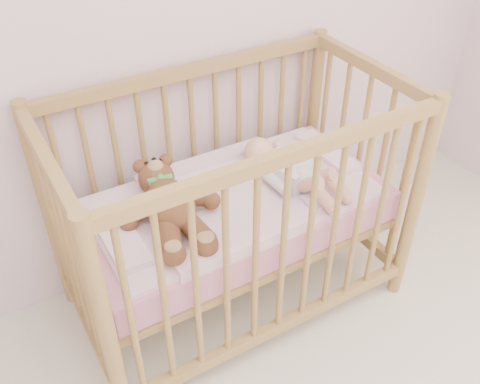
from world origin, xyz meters
TOP-DOWN VIEW (x-y plane):
  - crib at (0.28, 1.60)m, footprint 1.36×0.76m
  - mattress at (0.28, 1.60)m, footprint 1.22×0.62m
  - blanket at (0.28, 1.60)m, footprint 1.10×0.58m
  - baby at (0.52, 1.58)m, footprint 0.39×0.60m
  - teddy_bear at (0.01, 1.58)m, footprint 0.47×0.61m

SIDE VIEW (x-z plane):
  - mattress at x=0.28m, z-range 0.42..0.55m
  - crib at x=0.28m, z-range 0.00..1.00m
  - blanket at x=0.28m, z-range 0.53..0.59m
  - baby at x=0.52m, z-range 0.57..0.70m
  - teddy_bear at x=0.01m, z-range 0.57..0.72m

